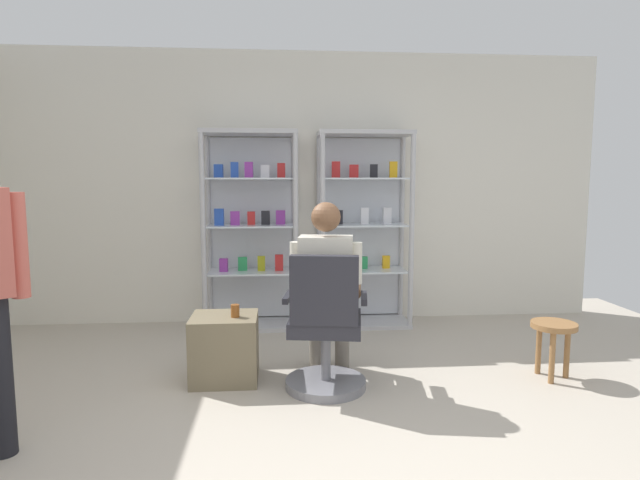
{
  "coord_description": "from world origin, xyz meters",
  "views": [
    {
      "loc": [
        -0.29,
        -2.3,
        1.44
      ],
      "look_at": [
        0.01,
        1.45,
        1.0
      ],
      "focal_mm": 29.07,
      "sensor_mm": 36.0,
      "label": 1
    }
  ],
  "objects_px": {
    "seated_shopkeeper": "(327,284)",
    "tea_glass": "(235,311)",
    "office_chair": "(325,335)",
    "display_cabinet_right": "(363,228)",
    "storage_crate": "(225,348)",
    "wooden_stool": "(553,334)",
    "display_cabinet_left": "(251,229)"
  },
  "relations": [
    {
      "from": "storage_crate",
      "to": "display_cabinet_right",
      "type": "bearing_deg",
      "value": 49.07
    },
    {
      "from": "storage_crate",
      "to": "wooden_stool",
      "type": "xyz_separation_m",
      "value": [
        2.37,
        -0.16,
        0.09
      ]
    },
    {
      "from": "display_cabinet_right",
      "to": "seated_shopkeeper",
      "type": "relative_size",
      "value": 1.47
    },
    {
      "from": "tea_glass",
      "to": "wooden_stool",
      "type": "bearing_deg",
      "value": -3.04
    },
    {
      "from": "storage_crate",
      "to": "tea_glass",
      "type": "height_order",
      "value": "tea_glass"
    },
    {
      "from": "display_cabinet_right",
      "to": "tea_glass",
      "type": "relative_size",
      "value": 21.24
    },
    {
      "from": "display_cabinet_left",
      "to": "tea_glass",
      "type": "xyz_separation_m",
      "value": [
        -0.05,
        -1.45,
        -0.45
      ]
    },
    {
      "from": "office_chair",
      "to": "wooden_stool",
      "type": "height_order",
      "value": "office_chair"
    },
    {
      "from": "display_cabinet_right",
      "to": "office_chair",
      "type": "bearing_deg",
      "value": -107.57
    },
    {
      "from": "seated_shopkeeper",
      "to": "tea_glass",
      "type": "height_order",
      "value": "seated_shopkeeper"
    },
    {
      "from": "wooden_stool",
      "to": "storage_crate",
      "type": "bearing_deg",
      "value": 176.16
    },
    {
      "from": "display_cabinet_left",
      "to": "tea_glass",
      "type": "relative_size",
      "value": 21.24
    },
    {
      "from": "display_cabinet_right",
      "to": "seated_shopkeeper",
      "type": "height_order",
      "value": "display_cabinet_right"
    },
    {
      "from": "display_cabinet_left",
      "to": "wooden_stool",
      "type": "distance_m",
      "value": 2.81
    },
    {
      "from": "display_cabinet_left",
      "to": "wooden_stool",
      "type": "height_order",
      "value": "display_cabinet_left"
    },
    {
      "from": "tea_glass",
      "to": "storage_crate",
      "type": "bearing_deg",
      "value": 155.2
    },
    {
      "from": "storage_crate",
      "to": "tea_glass",
      "type": "relative_size",
      "value": 5.3
    },
    {
      "from": "office_chair",
      "to": "tea_glass",
      "type": "xyz_separation_m",
      "value": [
        -0.62,
        0.21,
        0.13
      ]
    },
    {
      "from": "display_cabinet_left",
      "to": "display_cabinet_right",
      "type": "bearing_deg",
      "value": 0.09
    },
    {
      "from": "display_cabinet_right",
      "to": "display_cabinet_left",
      "type": "bearing_deg",
      "value": -179.91
    },
    {
      "from": "display_cabinet_right",
      "to": "seated_shopkeeper",
      "type": "bearing_deg",
      "value": -108.44
    },
    {
      "from": "storage_crate",
      "to": "wooden_stool",
      "type": "bearing_deg",
      "value": -3.84
    },
    {
      "from": "office_chair",
      "to": "storage_crate",
      "type": "xyz_separation_m",
      "value": [
        -0.7,
        0.25,
        -0.16
      ]
    },
    {
      "from": "display_cabinet_right",
      "to": "storage_crate",
      "type": "distance_m",
      "value": 2.01
    },
    {
      "from": "display_cabinet_left",
      "to": "office_chair",
      "type": "bearing_deg",
      "value": -71.12
    },
    {
      "from": "display_cabinet_right",
      "to": "storage_crate",
      "type": "height_order",
      "value": "display_cabinet_right"
    },
    {
      "from": "display_cabinet_left",
      "to": "storage_crate",
      "type": "bearing_deg",
      "value": -95.23
    },
    {
      "from": "display_cabinet_right",
      "to": "office_chair",
      "type": "xyz_separation_m",
      "value": [
        -0.53,
        -1.67,
        -0.57
      ]
    },
    {
      "from": "office_chair",
      "to": "tea_glass",
      "type": "relative_size",
      "value": 10.73
    },
    {
      "from": "display_cabinet_left",
      "to": "display_cabinet_right",
      "type": "relative_size",
      "value": 1.0
    },
    {
      "from": "seated_shopkeeper",
      "to": "display_cabinet_left",
      "type": "bearing_deg",
      "value": 111.59
    },
    {
      "from": "wooden_stool",
      "to": "tea_glass",
      "type": "bearing_deg",
      "value": 176.96
    }
  ]
}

